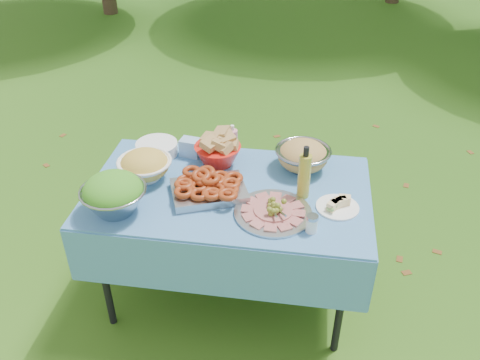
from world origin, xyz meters
The scene contains 14 objects.
ground centered at (0.00, 0.00, 0.00)m, with size 80.00×80.00×0.00m, color #0D390A.
picnic_table centered at (0.00, 0.00, 0.38)m, with size 1.46×0.86×0.76m, color #84D6FF.
salad_bowl centered at (-0.52, -0.26, 0.86)m, with size 0.32×0.32×0.21m, color #9DA0A5, non-canonical shape.
pasta_bowl_white centered at (-0.46, 0.05, 0.84)m, with size 0.28×0.28×0.16m, color white, non-canonical shape.
plate_stack centered at (-0.47, 0.30, 0.80)m, with size 0.24×0.24×0.07m, color white.
wipes_box centered at (-0.27, 0.31, 0.81)m, with size 0.11×0.08×0.10m, color #95BEED.
sanitizer_bottle centered at (-0.04, 0.39, 0.85)m, with size 0.06×0.06×0.17m, color pink.
bread_bowl centered at (-0.10, 0.24, 0.85)m, with size 0.26×0.26×0.17m, color red, non-canonical shape.
pasta_bowl_steel centered at (0.37, 0.27, 0.84)m, with size 0.30×0.30×0.16m, color #9DA0A5, non-canonical shape.
fried_tray centered at (-0.09, -0.06, 0.80)m, with size 0.37×0.26×0.09m, color #A4A4A8.
charcuterie_platter centered at (0.25, -0.17, 0.80)m, with size 0.38×0.38×0.09m, color #B2B7BA.
oil_bottle centered at (0.38, 0.00, 0.91)m, with size 0.06×0.06×0.29m, color gold.
cheese_plate centered at (0.56, -0.08, 0.79)m, with size 0.21×0.21×0.06m, color white.
shaker centered at (0.44, -0.28, 0.81)m, with size 0.06×0.06×0.09m, color white.
Camera 1 is at (0.38, -2.13, 2.29)m, focal length 38.00 mm.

